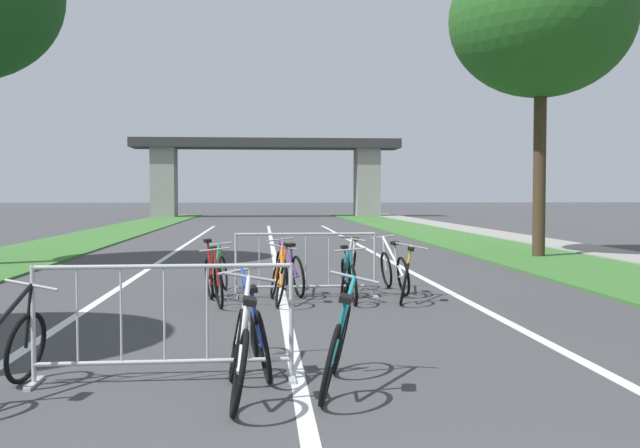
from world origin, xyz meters
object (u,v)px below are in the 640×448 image
Objects in this scene: bicycle_blue_4 at (256,331)px; bicycle_teal_11 at (349,279)px; tree_right_cypress_far at (541,19)px; crowd_barrier_second at (306,265)px; bicycle_orange_7 at (279,279)px; bicycle_green_6 at (218,273)px; crowd_barrier_nearest at (164,324)px; bicycle_teal_1 at (337,347)px; bicycle_white_0 at (349,270)px; bicycle_yellow_3 at (406,278)px; bicycle_purple_8 at (290,271)px; bicycle_red_2 at (213,279)px; bicycle_silver_9 at (239,353)px; bicycle_white_10 at (394,270)px.

bicycle_blue_4 reaches higher than bicycle_teal_11.
tree_right_cypress_far reaches higher than bicycle_blue_4.
crowd_barrier_second is 1.42× the size of bicycle_orange_7.
crowd_barrier_nearest is at bearing -85.45° from bicycle_green_6.
crowd_barrier_nearest is at bearing -124.00° from tree_right_cypress_far.
bicycle_white_0 is at bearing 93.24° from bicycle_teal_1.
bicycle_yellow_3 reaches higher than bicycle_green_6.
bicycle_white_0 is (2.33, 5.66, -0.13)m from crowd_barrier_nearest.
bicycle_yellow_3 is 2.03m from bicycle_purple_8.
bicycle_red_2 is at bearing -157.52° from crowd_barrier_second.
bicycle_silver_9 is at bearing -120.58° from tree_right_cypress_far.
bicycle_teal_1 is at bearing -13.86° from crowd_barrier_nearest.
bicycle_yellow_3 is 0.89m from bicycle_teal_11.
bicycle_teal_1 is 6.02m from bicycle_purple_8.
bicycle_silver_9 is (-0.44, -5.16, 0.00)m from bicycle_orange_7.
bicycle_red_2 is (-8.01, -7.47, -5.85)m from tree_right_cypress_far.
bicycle_teal_11 is at bearing 93.15° from bicycle_teal_1.
bicycle_white_10 is at bearing 61.47° from crowd_barrier_nearest.
bicycle_white_0 is 0.98× the size of bicycle_silver_9.
bicycle_yellow_3 is at bearing 169.51° from bicycle_red_2.
crowd_barrier_nearest reaches higher than bicycle_silver_9.
bicycle_yellow_3 is 4.85m from bicycle_blue_4.
bicycle_blue_4 is 1.05× the size of bicycle_teal_11.
crowd_barrier_nearest is 1.33× the size of bicycle_blue_4.
bicycle_white_0 is 1.00× the size of bicycle_teal_1.
bicycle_white_0 is at bearing 37.18° from bicycle_orange_7.
bicycle_yellow_3 is at bearing -42.05° from bicycle_purple_8.
bicycle_teal_1 is 1.02× the size of bicycle_teal_11.
bicycle_green_6 is 0.92× the size of bicycle_silver_9.
bicycle_blue_4 is (0.80, 0.38, -0.15)m from crowd_barrier_nearest.
bicycle_silver_9 reaches higher than bicycle_teal_11.
bicycle_red_2 is 3.20m from bicycle_white_10.
bicycle_white_0 is at bearing -12.23° from bicycle_purple_8.
bicycle_yellow_3 is 0.99× the size of bicycle_orange_7.
bicycle_white_10 is at bearing -128.42° from tree_right_cypress_far.
bicycle_green_6 is 1.49m from bicycle_orange_7.
bicycle_green_6 is (-2.97, 1.07, -0.02)m from bicycle_yellow_3.
bicycle_blue_4 is at bearing 79.27° from bicycle_silver_9.
bicycle_yellow_3 is at bearing -13.99° from bicycle_green_6.
bicycle_teal_1 is 6.25m from bicycle_green_6.
crowd_barrier_second is 1.65m from bicycle_white_10.
bicycle_white_10 reaches higher than bicycle_green_6.
bicycle_blue_4 is 5.82m from bicycle_white_10.
bicycle_green_6 is at bearing 92.04° from bicycle_silver_9.
bicycle_blue_4 is at bearing -122.12° from tree_right_cypress_far.
bicycle_white_0 is 1.03× the size of bicycle_red_2.
bicycle_white_10 is at bearing -132.71° from bicycle_teal_11.
crowd_barrier_nearest is at bearing 177.22° from bicycle_teal_1.
bicycle_blue_4 is at bearing -118.15° from bicycle_white_10.
tree_right_cypress_far is at bearing 73.00° from bicycle_teal_1.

